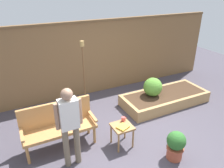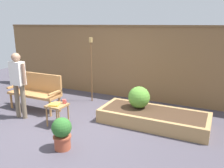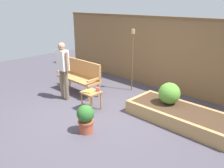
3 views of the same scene
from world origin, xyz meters
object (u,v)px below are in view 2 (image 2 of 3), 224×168
side_table (57,108)px  shrub_near_bench (139,97)px  person_by_bench (18,80)px  cup_on_table (64,101)px  book_on_table (54,105)px  potted_boxwood (62,132)px  garden_bench (37,89)px  tiki_torch (91,59)px

side_table → shrub_near_bench: 1.86m
side_table → person_by_bench: bearing=-177.6°
cup_on_table → book_on_table: (-0.12, -0.20, -0.03)m
shrub_near_bench → person_by_bench: person_by_bench is taller
side_table → shrub_near_bench: (1.52, 1.06, 0.15)m
cup_on_table → potted_boxwood: bearing=-55.6°
garden_bench → book_on_table: (1.12, -0.66, -0.05)m
garden_bench → cup_on_table: 1.32m
cup_on_table → potted_boxwood: (0.62, -0.91, -0.20)m
cup_on_table → book_on_table: cup_on_table is taller
side_table → tiki_torch: tiki_torch is taller
side_table → person_by_bench: (-1.06, -0.04, 0.54)m
cup_on_table → person_by_bench: size_ratio=0.07×
side_table → cup_on_table: 0.21m
cup_on_table → person_by_bench: bearing=-171.3°
tiki_torch → person_by_bench: 2.03m
side_table → person_by_bench: 1.19m
garden_bench → person_by_bench: 0.75m
side_table → cup_on_table: (0.10, 0.13, 0.13)m
cup_on_table → tiki_torch: size_ratio=0.06×
tiki_torch → person_by_bench: size_ratio=1.17×
shrub_near_bench → person_by_bench: size_ratio=0.32×
garden_bench → cup_on_table: (1.24, -0.46, -0.02)m
book_on_table → garden_bench: bearing=128.3°
potted_boxwood → person_by_bench: bearing=157.6°
book_on_table → side_table: bearing=50.2°
book_on_table → tiki_torch: tiki_torch is taller
cup_on_table → shrub_near_bench: shrub_near_bench is taller
side_table → person_by_bench: size_ratio=0.31×
side_table → cup_on_table: cup_on_table is taller
potted_boxwood → book_on_table: bearing=136.3°
person_by_bench → tiki_torch: bearing=63.3°
garden_bench → book_on_table: bearing=-30.5°
garden_bench → potted_boxwood: garden_bench is taller
book_on_table → shrub_near_bench: (1.54, 1.13, 0.05)m
cup_on_table → side_table: bearing=-127.1°
side_table → potted_boxwood: size_ratio=0.81×
book_on_table → tiki_torch: bearing=72.9°
garden_bench → person_by_bench: (0.08, -0.64, 0.39)m
garden_bench → side_table: garden_bench is taller
cup_on_table → shrub_near_bench: (1.42, 0.93, 0.02)m
cup_on_table → potted_boxwood: 1.12m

